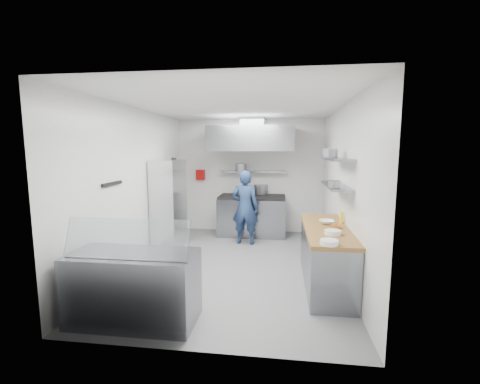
# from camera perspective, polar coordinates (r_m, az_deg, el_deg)

# --- Properties ---
(floor) EXTENTS (5.00, 5.00, 0.00)m
(floor) POSITION_cam_1_polar(r_m,az_deg,el_deg) (5.91, -0.76, -12.90)
(floor) COLOR #5B5B5E
(floor) RESTS_ON ground
(ceiling) EXTENTS (5.00, 5.00, 0.00)m
(ceiling) POSITION_cam_1_polar(r_m,az_deg,el_deg) (5.57, -0.82, 15.14)
(ceiling) COLOR silver
(ceiling) RESTS_ON wall_back
(wall_back) EXTENTS (3.60, 2.80, 0.02)m
(wall_back) POSITION_cam_1_polar(r_m,az_deg,el_deg) (8.04, 1.74, 2.87)
(wall_back) COLOR white
(wall_back) RESTS_ON floor
(wall_front) EXTENTS (3.60, 2.80, 0.02)m
(wall_front) POSITION_cam_1_polar(r_m,az_deg,el_deg) (3.15, -7.27, -4.85)
(wall_front) COLOR white
(wall_front) RESTS_ON floor
(wall_left) EXTENTS (2.80, 5.00, 0.02)m
(wall_left) POSITION_cam_1_polar(r_m,az_deg,el_deg) (6.09, -17.81, 0.94)
(wall_left) COLOR white
(wall_left) RESTS_ON floor
(wall_right) EXTENTS (2.80, 5.00, 0.02)m
(wall_right) POSITION_cam_1_polar(r_m,az_deg,el_deg) (5.61, 17.74, 0.38)
(wall_right) COLOR white
(wall_right) RESTS_ON floor
(gas_range) EXTENTS (1.60, 0.80, 0.90)m
(gas_range) POSITION_cam_1_polar(r_m,az_deg,el_deg) (7.78, 2.15, -4.38)
(gas_range) COLOR gray
(gas_range) RESTS_ON floor
(cooktop) EXTENTS (1.57, 0.78, 0.06)m
(cooktop) POSITION_cam_1_polar(r_m,az_deg,el_deg) (7.69, 2.17, -0.88)
(cooktop) COLOR black
(cooktop) RESTS_ON gas_range
(stock_pot_left) EXTENTS (0.27, 0.27, 0.20)m
(stock_pot_left) POSITION_cam_1_polar(r_m,az_deg,el_deg) (7.94, 0.15, 0.35)
(stock_pot_left) COLOR slate
(stock_pot_left) RESTS_ON cooktop
(stock_pot_mid) EXTENTS (0.34, 0.34, 0.24)m
(stock_pot_mid) POSITION_cam_1_polar(r_m,az_deg,el_deg) (7.98, 3.74, 0.51)
(stock_pot_mid) COLOR slate
(stock_pot_mid) RESTS_ON cooktop
(over_range_shelf) EXTENTS (1.60, 0.30, 0.04)m
(over_range_shelf) POSITION_cam_1_polar(r_m,az_deg,el_deg) (7.86, 2.35, 3.64)
(over_range_shelf) COLOR gray
(over_range_shelf) RESTS_ON wall_back
(shelf_pot_a) EXTENTS (0.27, 0.27, 0.18)m
(shelf_pot_a) POSITION_cam_1_polar(r_m,az_deg,el_deg) (7.69, 0.15, 4.37)
(shelf_pot_a) COLOR slate
(shelf_pot_a) RESTS_ON over_range_shelf
(extractor_hood) EXTENTS (1.90, 1.15, 0.55)m
(extractor_hood) POSITION_cam_1_polar(r_m,az_deg,el_deg) (7.43, 2.10, 9.42)
(extractor_hood) COLOR gray
(extractor_hood) RESTS_ON wall_back
(hood_duct) EXTENTS (0.55, 0.55, 0.24)m
(hood_duct) POSITION_cam_1_polar(r_m,az_deg,el_deg) (7.68, 2.27, 12.20)
(hood_duct) COLOR slate
(hood_duct) RESTS_ON extractor_hood
(red_firebox) EXTENTS (0.22, 0.10, 0.26)m
(red_firebox) POSITION_cam_1_polar(r_m,az_deg,el_deg) (8.20, -7.05, 3.05)
(red_firebox) COLOR #A70D0D
(red_firebox) RESTS_ON wall_back
(chef) EXTENTS (0.63, 0.45, 1.62)m
(chef) POSITION_cam_1_polar(r_m,az_deg,el_deg) (7.00, 0.90, -2.74)
(chef) COLOR navy
(chef) RESTS_ON floor
(wire_rack) EXTENTS (0.50, 0.90, 1.85)m
(wire_rack) POSITION_cam_1_polar(r_m,az_deg,el_deg) (6.85, -12.51, -2.17)
(wire_rack) COLOR silver
(wire_rack) RESTS_ON floor
(rack_bin_a) EXTENTS (0.18, 0.22, 0.20)m
(rack_bin_a) POSITION_cam_1_polar(r_m,az_deg,el_deg) (7.04, -11.98, -2.92)
(rack_bin_a) COLOR white
(rack_bin_a) RESTS_ON wire_rack
(rack_bin_b) EXTENTS (0.15, 0.19, 0.17)m
(rack_bin_b) POSITION_cam_1_polar(r_m,az_deg,el_deg) (7.19, -11.46, 1.35)
(rack_bin_b) COLOR yellow
(rack_bin_b) RESTS_ON wire_rack
(rack_jar) EXTENTS (0.10, 0.10, 0.18)m
(rack_jar) POSITION_cam_1_polar(r_m,az_deg,el_deg) (6.97, -11.66, 5.26)
(rack_jar) COLOR black
(rack_jar) RESTS_ON wire_rack
(knife_strip) EXTENTS (0.04, 0.55, 0.05)m
(knife_strip) POSITION_cam_1_polar(r_m,az_deg,el_deg) (5.27, -21.77, 1.38)
(knife_strip) COLOR black
(knife_strip) RESTS_ON wall_left
(prep_counter_base) EXTENTS (0.62, 2.00, 0.84)m
(prep_counter_base) POSITION_cam_1_polar(r_m,az_deg,el_deg) (5.20, 14.94, -11.20)
(prep_counter_base) COLOR gray
(prep_counter_base) RESTS_ON floor
(prep_counter_top) EXTENTS (0.65, 2.04, 0.06)m
(prep_counter_top) POSITION_cam_1_polar(r_m,az_deg,el_deg) (5.07, 15.12, -6.37)
(prep_counter_top) COLOR brown
(prep_counter_top) RESTS_ON prep_counter_base
(plate_stack_a) EXTENTS (0.23, 0.23, 0.06)m
(plate_stack_a) POSITION_cam_1_polar(r_m,az_deg,el_deg) (4.16, 15.57, -8.62)
(plate_stack_a) COLOR white
(plate_stack_a) RESTS_ON prep_counter_top
(plate_stack_b) EXTENTS (0.23, 0.23, 0.06)m
(plate_stack_b) POSITION_cam_1_polar(r_m,az_deg,el_deg) (4.66, 16.18, -6.90)
(plate_stack_b) COLOR white
(plate_stack_b) RESTS_ON prep_counter_top
(copper_pan) EXTENTS (0.14, 0.14, 0.06)m
(copper_pan) POSITION_cam_1_polar(r_m,az_deg,el_deg) (5.04, 16.58, -5.82)
(copper_pan) COLOR #D3813B
(copper_pan) RESTS_ON prep_counter_top
(squeeze_bottle) EXTENTS (0.06, 0.06, 0.18)m
(squeeze_bottle) POSITION_cam_1_polar(r_m,az_deg,el_deg) (5.37, 17.57, -4.35)
(squeeze_bottle) COLOR yellow
(squeeze_bottle) RESTS_ON prep_counter_top
(mixing_bowl) EXTENTS (0.25, 0.25, 0.06)m
(mixing_bowl) POSITION_cam_1_polar(r_m,az_deg,el_deg) (5.28, 15.12, -5.16)
(mixing_bowl) COLOR white
(mixing_bowl) RESTS_ON prep_counter_top
(wall_shelf_lower) EXTENTS (0.30, 1.30, 0.04)m
(wall_shelf_lower) POSITION_cam_1_polar(r_m,az_deg,el_deg) (5.27, 16.65, 1.07)
(wall_shelf_lower) COLOR gray
(wall_shelf_lower) RESTS_ON wall_right
(wall_shelf_upper) EXTENTS (0.30, 1.30, 0.04)m
(wall_shelf_upper) POSITION_cam_1_polar(r_m,az_deg,el_deg) (5.24, 16.83, 5.64)
(wall_shelf_upper) COLOR gray
(wall_shelf_upper) RESTS_ON wall_right
(shelf_pot_c) EXTENTS (0.20, 0.20, 0.10)m
(shelf_pot_c) POSITION_cam_1_polar(r_m,az_deg,el_deg) (4.85, 16.32, 1.36)
(shelf_pot_c) COLOR slate
(shelf_pot_c) RESTS_ON wall_shelf_lower
(shelf_pot_d) EXTENTS (0.26, 0.26, 0.14)m
(shelf_pot_d) POSITION_cam_1_polar(r_m,az_deg,el_deg) (5.41, 15.60, 6.69)
(shelf_pot_d) COLOR slate
(shelf_pot_d) RESTS_ON wall_shelf_upper
(display_case) EXTENTS (1.50, 0.70, 0.85)m
(display_case) POSITION_cam_1_polar(r_m,az_deg,el_deg) (4.22, -18.34, -15.79)
(display_case) COLOR gray
(display_case) RESTS_ON floor
(display_glass) EXTENTS (1.47, 0.19, 0.42)m
(display_glass) POSITION_cam_1_polar(r_m,az_deg,el_deg) (3.91, -19.51, -7.73)
(display_glass) COLOR silver
(display_glass) RESTS_ON display_case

